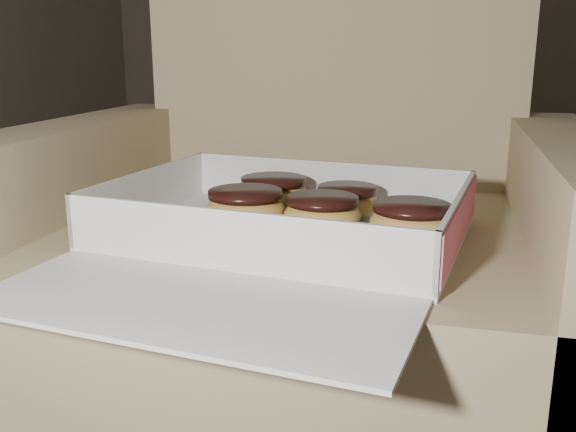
% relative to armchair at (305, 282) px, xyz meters
% --- Properties ---
extents(armchair, '(0.85, 0.71, 0.88)m').
position_rel_armchair_xyz_m(armchair, '(0.00, 0.00, 0.00)').
color(armchair, '#8C7F59').
rests_on(armchair, floor).
extents(bakery_box, '(0.51, 0.57, 0.07)m').
position_rel_armchair_xyz_m(bakery_box, '(0.00, -0.19, 0.13)').
color(bakery_box, silver).
rests_on(bakery_box, armchair).
extents(donut_a, '(0.09, 0.09, 0.05)m').
position_rel_armchair_xyz_m(donut_a, '(0.07, -0.05, 0.15)').
color(donut_a, gold).
rests_on(donut_a, bakery_box).
extents(donut_b, '(0.10, 0.10, 0.05)m').
position_rel_armchair_xyz_m(donut_b, '(0.05, -0.14, 0.15)').
color(donut_b, gold).
rests_on(donut_b, bakery_box).
extents(donut_c, '(0.11, 0.11, 0.05)m').
position_rel_armchair_xyz_m(donut_c, '(-0.05, -0.14, 0.15)').
color(donut_c, gold).
rests_on(donut_c, bakery_box).
extents(donut_d, '(0.10, 0.10, 0.05)m').
position_rel_armchair_xyz_m(donut_d, '(0.17, -0.16, 0.15)').
color(donut_d, gold).
rests_on(donut_d, bakery_box).
extents(donut_e, '(0.10, 0.10, 0.05)m').
position_rel_armchair_xyz_m(donut_e, '(-0.04, -0.04, 0.15)').
color(donut_e, gold).
rests_on(donut_e, bakery_box).
extents(crumb_a, '(0.01, 0.01, 0.00)m').
position_rel_armchair_xyz_m(crumb_a, '(0.11, -0.19, 0.13)').
color(crumb_a, black).
rests_on(crumb_a, bakery_box).
extents(crumb_b, '(0.01, 0.01, 0.00)m').
position_rel_armchair_xyz_m(crumb_b, '(0.09, -0.29, 0.13)').
color(crumb_b, black).
rests_on(crumb_b, bakery_box).
extents(crumb_c, '(0.01, 0.01, 0.00)m').
position_rel_armchair_xyz_m(crumb_c, '(-0.14, -0.22, 0.13)').
color(crumb_c, black).
rests_on(crumb_c, bakery_box).
extents(crumb_d, '(0.01, 0.01, 0.00)m').
position_rel_armchair_xyz_m(crumb_d, '(-0.18, -0.19, 0.13)').
color(crumb_d, black).
rests_on(crumb_d, bakery_box).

